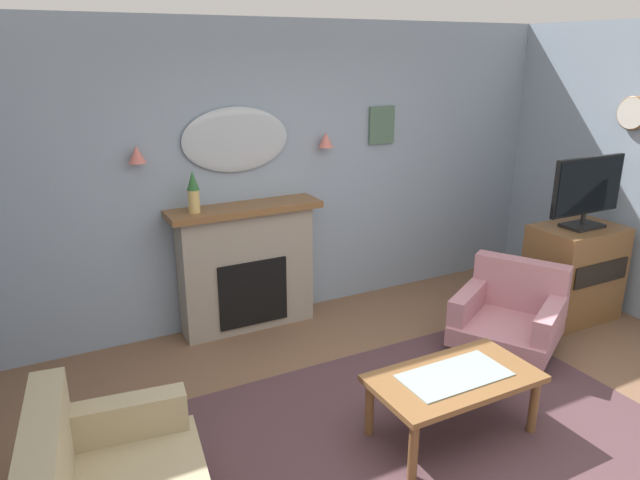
{
  "coord_description": "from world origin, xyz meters",
  "views": [
    {
      "loc": [
        -2.13,
        -2.31,
        2.44
      ],
      "look_at": [
        -0.24,
        1.31,
        1.11
      ],
      "focal_mm": 32.62,
      "sensor_mm": 36.0,
      "label": 1
    }
  ],
  "objects_px": {
    "wall_sconce_left": "(137,154)",
    "framed_picture": "(382,125)",
    "armchair_near_fireplace": "(511,312)",
    "wall_sconce_right": "(326,140)",
    "tv_cabinet": "(573,272)",
    "mantel_vase_left": "(193,191)",
    "fireplace": "(247,269)",
    "tv_flatscreen": "(587,190)",
    "wall_clock": "(632,113)",
    "coffee_table": "(454,383)",
    "wall_mirror": "(236,140)"
  },
  "relations": [
    {
      "from": "armchair_near_fireplace",
      "to": "tv_flatscreen",
      "type": "bearing_deg",
      "value": 8.34
    },
    {
      "from": "coffee_table",
      "to": "tv_flatscreen",
      "type": "height_order",
      "value": "tv_flatscreen"
    },
    {
      "from": "fireplace",
      "to": "mantel_vase_left",
      "type": "height_order",
      "value": "mantel_vase_left"
    },
    {
      "from": "armchair_near_fireplace",
      "to": "tv_flatscreen",
      "type": "height_order",
      "value": "tv_flatscreen"
    },
    {
      "from": "wall_clock",
      "to": "mantel_vase_left",
      "type": "bearing_deg",
      "value": 162.66
    },
    {
      "from": "wall_mirror",
      "to": "armchair_near_fireplace",
      "type": "distance_m",
      "value": 2.79
    },
    {
      "from": "wall_sconce_right",
      "to": "tv_cabinet",
      "type": "distance_m",
      "value": 2.65
    },
    {
      "from": "coffee_table",
      "to": "armchair_near_fireplace",
      "type": "height_order",
      "value": "armchair_near_fireplace"
    },
    {
      "from": "fireplace",
      "to": "framed_picture",
      "type": "height_order",
      "value": "framed_picture"
    },
    {
      "from": "wall_sconce_left",
      "to": "framed_picture",
      "type": "height_order",
      "value": "framed_picture"
    },
    {
      "from": "coffee_table",
      "to": "tv_flatscreen",
      "type": "relative_size",
      "value": 1.31
    },
    {
      "from": "mantel_vase_left",
      "to": "wall_sconce_right",
      "type": "relative_size",
      "value": 2.52
    },
    {
      "from": "fireplace",
      "to": "framed_picture",
      "type": "relative_size",
      "value": 3.78
    },
    {
      "from": "wall_mirror",
      "to": "tv_cabinet",
      "type": "bearing_deg",
      "value": -25.93
    },
    {
      "from": "wall_sconce_left",
      "to": "tv_flatscreen",
      "type": "xyz_separation_m",
      "value": [
        3.66,
        -1.33,
        -0.41
      ]
    },
    {
      "from": "tv_cabinet",
      "to": "fireplace",
      "type": "bearing_deg",
      "value": 156.45
    },
    {
      "from": "fireplace",
      "to": "wall_clock",
      "type": "distance_m",
      "value": 3.77
    },
    {
      "from": "wall_sconce_left",
      "to": "coffee_table",
      "type": "bearing_deg",
      "value": -56.59
    },
    {
      "from": "armchair_near_fireplace",
      "to": "tv_flatscreen",
      "type": "distance_m",
      "value": 1.34
    },
    {
      "from": "framed_picture",
      "to": "fireplace",
      "type": "bearing_deg",
      "value": -174.23
    },
    {
      "from": "tv_cabinet",
      "to": "tv_flatscreen",
      "type": "height_order",
      "value": "tv_flatscreen"
    },
    {
      "from": "fireplace",
      "to": "coffee_table",
      "type": "height_order",
      "value": "fireplace"
    },
    {
      "from": "tv_cabinet",
      "to": "mantel_vase_left",
      "type": "bearing_deg",
      "value": 159.86
    },
    {
      "from": "mantel_vase_left",
      "to": "tv_cabinet",
      "type": "relative_size",
      "value": 0.39
    },
    {
      "from": "fireplace",
      "to": "tv_cabinet",
      "type": "distance_m",
      "value": 3.06
    },
    {
      "from": "wall_sconce_right",
      "to": "armchair_near_fireplace",
      "type": "bearing_deg",
      "value": -55.41
    },
    {
      "from": "fireplace",
      "to": "mantel_vase_left",
      "type": "relative_size",
      "value": 3.85
    },
    {
      "from": "fireplace",
      "to": "tv_flatscreen",
      "type": "distance_m",
      "value": 3.14
    },
    {
      "from": "mantel_vase_left",
      "to": "armchair_near_fireplace",
      "type": "height_order",
      "value": "mantel_vase_left"
    },
    {
      "from": "wall_mirror",
      "to": "armchair_near_fireplace",
      "type": "height_order",
      "value": "wall_mirror"
    },
    {
      "from": "armchair_near_fireplace",
      "to": "wall_sconce_right",
      "type": "bearing_deg",
      "value": 124.59
    },
    {
      "from": "wall_clock",
      "to": "framed_picture",
      "type": "xyz_separation_m",
      "value": [
        -1.82,
        1.36,
        -0.15
      ]
    },
    {
      "from": "wall_sconce_right",
      "to": "coffee_table",
      "type": "distance_m",
      "value": 2.57
    },
    {
      "from": "wall_mirror",
      "to": "framed_picture",
      "type": "distance_m",
      "value": 1.5
    },
    {
      "from": "wall_sconce_right",
      "to": "wall_mirror",
      "type": "bearing_deg",
      "value": 176.63
    },
    {
      "from": "fireplace",
      "to": "armchair_near_fireplace",
      "type": "distance_m",
      "value": 2.34
    },
    {
      "from": "wall_mirror",
      "to": "wall_sconce_left",
      "type": "relative_size",
      "value": 6.86
    },
    {
      "from": "mantel_vase_left",
      "to": "framed_picture",
      "type": "xyz_separation_m",
      "value": [
        1.95,
        0.18,
        0.41
      ]
    },
    {
      "from": "armchair_near_fireplace",
      "to": "tv_cabinet",
      "type": "height_order",
      "value": "tv_cabinet"
    },
    {
      "from": "armchair_near_fireplace",
      "to": "framed_picture",
      "type": "bearing_deg",
      "value": 103.42
    },
    {
      "from": "wall_sconce_left",
      "to": "framed_picture",
      "type": "xyz_separation_m",
      "value": [
        2.35,
        0.06,
        0.09
      ]
    },
    {
      "from": "wall_clock",
      "to": "coffee_table",
      "type": "bearing_deg",
      "value": -161.22
    },
    {
      "from": "wall_clock",
      "to": "armchair_near_fireplace",
      "type": "relative_size",
      "value": 0.28
    },
    {
      "from": "fireplace",
      "to": "wall_sconce_left",
      "type": "xyz_separation_m",
      "value": [
        -0.85,
        0.09,
        1.09
      ]
    },
    {
      "from": "framed_picture",
      "to": "tv_flatscreen",
      "type": "bearing_deg",
      "value": -46.91
    },
    {
      "from": "wall_sconce_right",
      "to": "tv_cabinet",
      "type": "xyz_separation_m",
      "value": [
        1.96,
        -1.31,
        -1.21
      ]
    },
    {
      "from": "wall_sconce_left",
      "to": "wall_mirror",
      "type": "bearing_deg",
      "value": 3.37
    },
    {
      "from": "wall_sconce_right",
      "to": "tv_flatscreen",
      "type": "distance_m",
      "value": 2.4
    },
    {
      "from": "wall_sconce_right",
      "to": "tv_flatscreen",
      "type": "height_order",
      "value": "wall_sconce_right"
    },
    {
      "from": "fireplace",
      "to": "wall_mirror",
      "type": "xyz_separation_m",
      "value": [
        -0.0,
        0.14,
        1.14
      ]
    }
  ]
}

